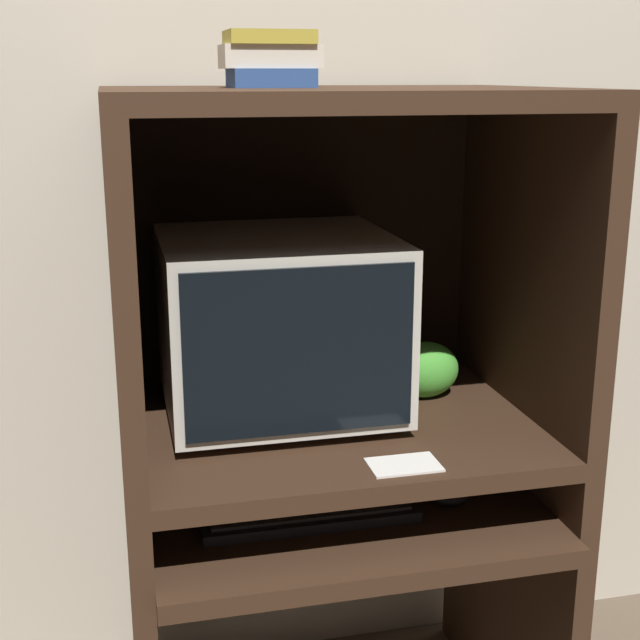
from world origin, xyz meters
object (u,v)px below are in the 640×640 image
Objects in this scene: mouse at (450,497)px; snack_bag at (425,370)px; crt_monitor at (278,323)px; book_stack at (270,59)px; keyboard at (307,511)px.

snack_bag reaches higher than mouse.
crt_monitor is at bearing 146.89° from mouse.
book_stack is at bearing -110.91° from crt_monitor.
crt_monitor reaches higher than mouse.
crt_monitor is at bearing -177.46° from snack_bag.
book_stack is at bearing -170.49° from snack_bag.
book_stack is (-0.34, -0.06, 0.64)m from snack_bag.
mouse is at bearing -25.98° from book_stack.
snack_bag is at bearing 2.54° from crt_monitor.
keyboard is 0.29m from mouse.
book_stack is at bearing 154.02° from mouse.
keyboard is 5.77× the size of mouse.
mouse is at bearing -3.58° from keyboard.
snack_bag reaches higher than keyboard.
keyboard is 0.85m from book_stack.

